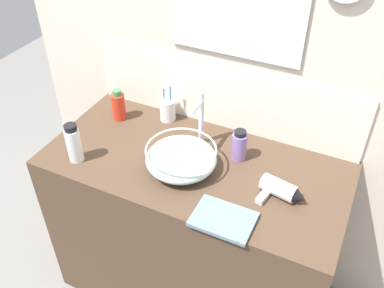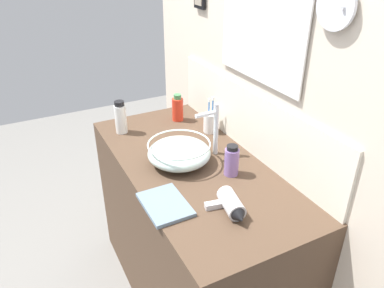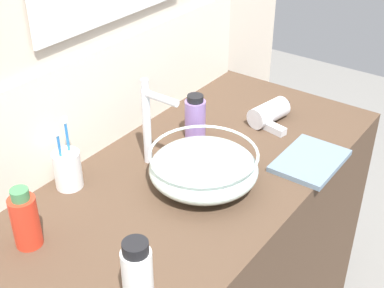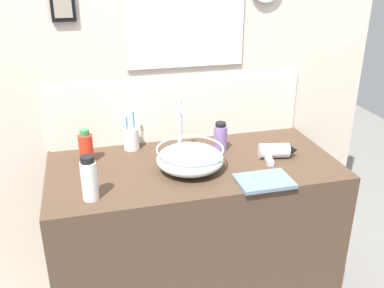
# 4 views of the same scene
# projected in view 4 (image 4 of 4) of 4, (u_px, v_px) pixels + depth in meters

# --- Properties ---
(vanity_counter) EXTENTS (1.32, 0.63, 0.90)m
(vanity_counter) POSITION_uv_depth(u_px,v_px,m) (194.00, 245.00, 2.14)
(vanity_counter) COLOR #4C3828
(vanity_counter) RESTS_ON ground
(back_panel) EXTENTS (2.08, 0.10, 2.51)m
(back_panel) POSITION_uv_depth(u_px,v_px,m) (177.00, 71.00, 2.13)
(back_panel) COLOR beige
(back_panel) RESTS_ON ground
(glass_bowl_sink) EXTENTS (0.30, 0.30, 0.11)m
(glass_bowl_sink) POSITION_uv_depth(u_px,v_px,m) (190.00, 158.00, 1.88)
(glass_bowl_sink) COLOR silver
(glass_bowl_sink) RESTS_ON vanity_counter
(faucet) EXTENTS (0.02, 0.12, 0.27)m
(faucet) POSITION_uv_depth(u_px,v_px,m) (180.00, 124.00, 2.01)
(faucet) COLOR silver
(faucet) RESTS_ON vanity_counter
(hair_drier) EXTENTS (0.19, 0.14, 0.07)m
(hair_drier) POSITION_uv_depth(u_px,v_px,m) (277.00, 151.00, 2.01)
(hair_drier) COLOR silver
(hair_drier) RESTS_ON vanity_counter
(toothbrush_cup) EXTENTS (0.08, 0.08, 0.21)m
(toothbrush_cup) POSITION_uv_depth(u_px,v_px,m) (131.00, 139.00, 2.10)
(toothbrush_cup) COLOR white
(toothbrush_cup) RESTS_ON vanity_counter
(spray_bottle) EXTENTS (0.07, 0.07, 0.15)m
(spray_bottle) POSITION_uv_depth(u_px,v_px,m) (220.00, 137.00, 2.07)
(spray_bottle) COLOR #8C6BB2
(spray_bottle) RESTS_ON vanity_counter
(shampoo_bottle) EXTENTS (0.06, 0.06, 0.18)m
(shampoo_bottle) POSITION_uv_depth(u_px,v_px,m) (89.00, 179.00, 1.64)
(shampoo_bottle) COLOR white
(shampoo_bottle) RESTS_ON vanity_counter
(soap_dispenser) EXTENTS (0.06, 0.06, 0.16)m
(soap_dispenser) POSITION_uv_depth(u_px,v_px,m) (86.00, 147.00, 1.95)
(soap_dispenser) COLOR red
(soap_dispenser) RESTS_ON vanity_counter
(hand_towel) EXTENTS (0.23, 0.17, 0.02)m
(hand_towel) POSITION_uv_depth(u_px,v_px,m) (264.00, 181.00, 1.80)
(hand_towel) COLOR slate
(hand_towel) RESTS_ON vanity_counter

